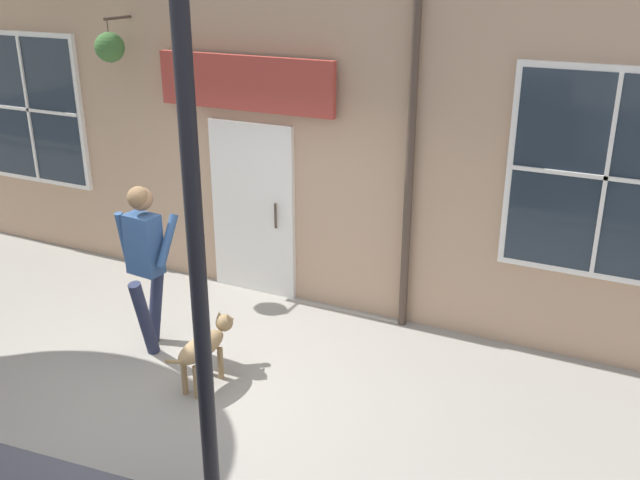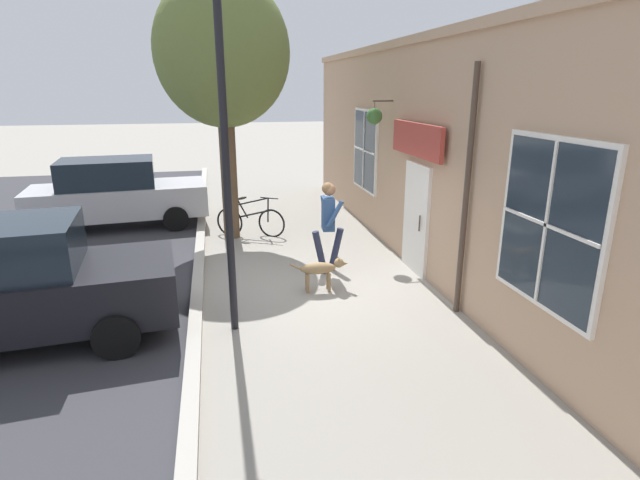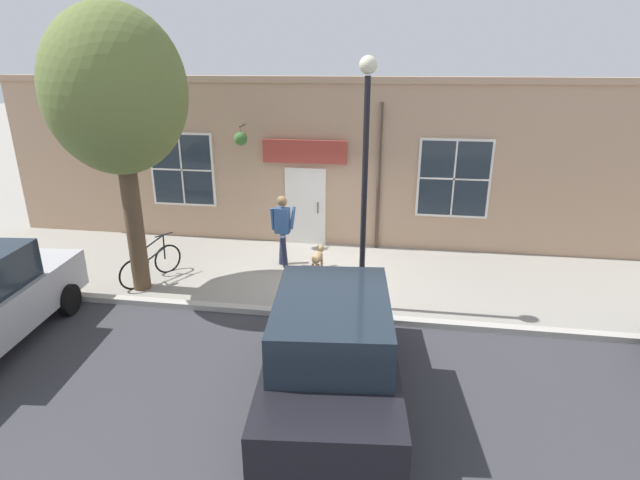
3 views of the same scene
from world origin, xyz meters
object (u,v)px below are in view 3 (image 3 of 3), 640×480
Objects in this scene: pedestrian_walking at (282,224)px; street_lamp at (366,153)px; street_tree_by_curb at (116,95)px; parked_car_mid_block at (332,348)px; leaning_bicycle at (151,264)px; dog_on_leash at (318,257)px.

street_lamp reaches higher than pedestrian_walking.
parked_car_mid_block is at bearing 55.54° from street_tree_by_curb.
leaning_bicycle is at bearing -97.28° from street_lamp.
street_tree_by_curb is 3.77m from leaning_bicycle.
street_tree_by_curb is (1.71, -2.86, 3.05)m from pedestrian_walking.
street_tree_by_curb reaches higher than parked_car_mid_block.
parked_car_mid_block is (3.66, 4.66, 0.50)m from leaning_bicycle.
street_lamp is (0.20, 4.92, -0.95)m from street_tree_by_curb.
dog_on_leash is (0.33, 0.91, -0.67)m from pedestrian_walking.
pedestrian_walking is 3.15m from leaning_bicycle.
parked_car_mid_block is 0.92× the size of street_lamp.
leaning_bicycle is 0.36× the size of parked_car_mid_block.
parked_car_mid_block reaches higher than leaning_bicycle.
pedestrian_walking reaches higher than leaning_bicycle.
pedestrian_walking is 1.18m from dog_on_leash.
dog_on_leash is at bearing 69.94° from pedestrian_walking.
street_lamp is at bearing 87.66° from street_tree_by_curb.
dog_on_leash is 0.21× the size of street_lamp.
dog_on_leash is at bearing -143.88° from street_lamp.
street_tree_by_curb is 3.65× the size of leaning_bicycle.
street_lamp is at bearing 47.22° from pedestrian_walking.
street_tree_by_curb reaches higher than street_lamp.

